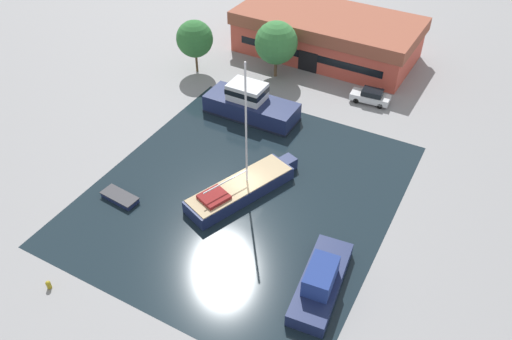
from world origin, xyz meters
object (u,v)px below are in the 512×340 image
quay_tree_near_building (276,43)px  quay_tree_by_water (195,39)px  cabin_boat (321,281)px  parked_car (371,96)px  motor_cruiser (250,105)px  warehouse_building (327,34)px  small_dinghy (120,197)px  sailboat_moored (242,188)px

quay_tree_near_building → quay_tree_by_water: quay_tree_near_building is taller
quay_tree_near_building → cabin_boat: (16.42, -25.51, -3.28)m
parked_car → motor_cruiser: size_ratio=0.44×
warehouse_building → parked_car: size_ratio=5.19×
motor_cruiser → cabin_boat: size_ratio=1.23×
warehouse_building → motor_cruiser: (-1.49, -16.66, -1.25)m
quay_tree_by_water → cabin_boat: quay_tree_by_water is taller
warehouse_building → quay_tree_near_building: quay_tree_near_building is taller
warehouse_building → small_dinghy: 33.60m
quay_tree_by_water → cabin_boat: bearing=-41.4°
quay_tree_by_water → motor_cruiser: 11.72m
quay_tree_near_building → quay_tree_by_water: bearing=-158.7°
motor_cruiser → cabin_boat: (14.98, -16.92, -0.39)m
motor_cruiser → sailboat_moored: bearing=-154.3°
cabin_boat → quay_tree_by_water: bearing=132.6°
quay_tree_near_building → parked_car: 12.08m
sailboat_moored → small_dinghy: sailboat_moored is taller
quay_tree_near_building → quay_tree_by_water: size_ratio=1.06×
parked_car → cabin_boat: cabin_boat is taller
quay_tree_by_water → cabin_boat: 33.61m
quay_tree_by_water → sailboat_moored: size_ratio=0.51×
motor_cruiser → cabin_boat: bearing=-138.3°
warehouse_building → cabin_boat: (13.50, -33.58, -1.64)m
sailboat_moored → motor_cruiser: bearing=136.9°
quay_tree_by_water → small_dinghy: bearing=-73.0°
motor_cruiser → small_dinghy: (-3.48, -16.49, -1.05)m
small_dinghy → cabin_boat: bearing=-86.3°
quay_tree_near_building → small_dinghy: (-2.04, -25.08, -3.93)m
quay_tree_near_building → quay_tree_by_water: 9.32m
warehouse_building → quay_tree_near_building: (-2.92, -8.07, 1.63)m
parked_car → cabin_boat: (4.83, -25.26, 0.14)m
warehouse_building → quay_tree_near_building: size_ratio=3.36×
quay_tree_near_building → motor_cruiser: size_ratio=0.68×
parked_car → motor_cruiser: bearing=125.4°
quay_tree_by_water → small_dinghy: size_ratio=1.81×
sailboat_moored → small_dinghy: 10.33m
warehouse_building → small_dinghy: (-4.97, -33.16, -2.30)m
parked_car → small_dinghy: size_ratio=1.25×
cabin_boat → motor_cruiser: bearing=125.5°
motor_cruiser → small_dinghy: size_ratio=2.84×
parked_car → quay_tree_by_water: bearing=94.8°
quay_tree_near_building → motor_cruiser: 9.18m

